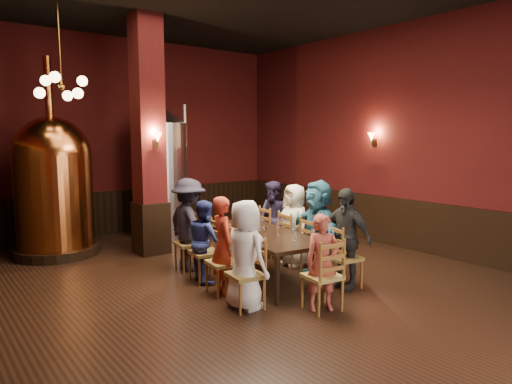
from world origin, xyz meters
TOP-DOWN VIEW (x-y plane):
  - room at (0.00, 0.00)m, footprint 10.00×10.02m
  - wainscot_right at (3.96, 0.00)m, footprint 0.08×9.90m
  - wainscot_back at (0.00, 4.96)m, footprint 7.90×0.08m
  - column at (-0.30, 2.80)m, footprint 0.58×0.58m
  - pendant_cluster at (-1.80, 2.90)m, footprint 0.90×0.90m
  - sconce_wall at (3.90, 0.80)m, footprint 0.20×0.20m
  - sconce_column at (-0.30, 2.50)m, footprint 0.20×0.20m
  - dining_table at (0.44, 0.24)m, footprint 1.31×2.51m
  - chair_0 at (-0.53, -0.64)m, footprint 0.52×0.52m
  - person_0 at (-0.53, -0.64)m, footprint 0.52×0.74m
  - chair_1 at (-0.45, 0.03)m, footprint 0.52×0.52m
  - person_1 at (-0.45, 0.03)m, footprint 0.46×0.59m
  - chair_2 at (-0.36, 0.68)m, footprint 0.52×0.52m
  - person_2 at (-0.36, 0.68)m, footprint 0.42×0.67m
  - chair_3 at (-0.27, 1.34)m, footprint 0.52×0.52m
  - person_3 at (-0.27, 1.34)m, footprint 0.62×1.04m
  - chair_4 at (1.15, -0.86)m, footprint 0.52×0.52m
  - person_4 at (1.15, -0.86)m, footprint 0.48×0.93m
  - chair_5 at (1.24, -0.20)m, footprint 0.52×0.52m
  - person_5 at (1.24, -0.20)m, footprint 0.80×1.53m
  - chair_6 at (1.33, 0.45)m, footprint 0.52×0.52m
  - person_6 at (1.33, 0.45)m, footprint 0.56×0.77m
  - chair_7 at (1.42, 1.12)m, footprint 0.52×0.52m
  - person_7 at (1.42, 1.12)m, footprint 0.42×0.73m
  - chair_8 at (0.24, -1.30)m, footprint 0.52×0.52m
  - person_8 at (0.24, -1.30)m, footprint 0.55×0.48m
  - copper_kettle at (-1.80, 3.78)m, footprint 1.85×1.85m
  - steel_vessel at (0.59, 4.13)m, footprint 1.37×1.37m
  - rose_vase at (0.70, 0.89)m, footprint 0.20×0.20m
  - wine_glass_0 at (0.63, -0.38)m, footprint 0.07×0.07m
  - wine_glass_1 at (0.51, -0.07)m, footprint 0.07×0.07m
  - wine_glass_2 at (0.23, -0.09)m, footprint 0.07×0.07m
  - wine_glass_3 at (0.67, -0.68)m, footprint 0.07×0.07m
  - wine_glass_4 at (0.44, -0.51)m, footprint 0.07×0.07m
  - wine_glass_5 at (0.46, 0.51)m, footprint 0.07×0.07m

SIDE VIEW (x-z plane):
  - chair_0 at x=-0.53m, z-range 0.00..0.92m
  - chair_1 at x=-0.45m, z-range 0.00..0.92m
  - chair_2 at x=-0.36m, z-range 0.00..0.92m
  - chair_3 at x=-0.27m, z-range 0.00..0.92m
  - chair_4 at x=1.15m, z-range 0.00..0.92m
  - chair_5 at x=1.24m, z-range 0.00..0.92m
  - chair_6 at x=1.33m, z-range 0.00..0.92m
  - chair_7 at x=1.42m, z-range 0.00..0.92m
  - chair_8 at x=0.24m, z-range 0.00..0.92m
  - wainscot_right at x=3.96m, z-range 0.00..1.00m
  - wainscot_back at x=0.00m, z-range 0.00..1.00m
  - person_8 at x=0.24m, z-range 0.00..1.28m
  - person_2 at x=-0.36m, z-range 0.00..1.29m
  - dining_table at x=0.44m, z-range 0.31..1.06m
  - person_1 at x=-0.45m, z-range 0.00..1.42m
  - person_7 at x=1.42m, z-range 0.00..1.44m
  - person_6 at x=1.33m, z-range 0.00..1.44m
  - person_0 at x=-0.53m, z-range 0.00..1.45m
  - person_4 at x=1.15m, z-range 0.00..1.51m
  - person_3 at x=-0.27m, z-range 0.00..1.57m
  - person_5 at x=1.24m, z-range 0.00..1.58m
  - wine_glass_0 at x=0.63m, z-range 0.75..0.92m
  - wine_glass_1 at x=0.51m, z-range 0.75..0.92m
  - wine_glass_2 at x=0.23m, z-range 0.75..0.92m
  - wine_glass_3 at x=0.67m, z-range 0.75..0.92m
  - wine_glass_4 at x=0.44m, z-range 0.75..0.92m
  - wine_glass_5 at x=0.46m, z-range 0.75..0.92m
  - rose_vase at x=0.70m, z-range 0.80..1.13m
  - copper_kettle at x=-1.80m, z-range -0.50..3.22m
  - steel_vessel at x=0.59m, z-range 0.00..2.96m
  - sconce_wall at x=3.90m, z-range 2.02..2.38m
  - sconce_column at x=-0.30m, z-range 2.02..2.38m
  - room at x=0.00m, z-range 0.00..4.50m
  - column at x=-0.30m, z-range 0.00..4.50m
  - pendant_cluster at x=-1.80m, z-range 2.25..3.95m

